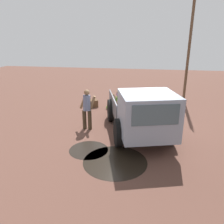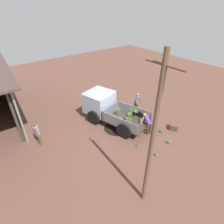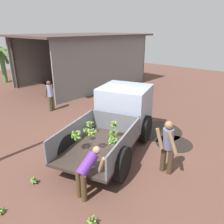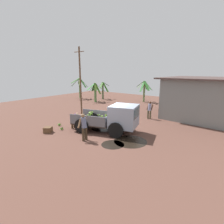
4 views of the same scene
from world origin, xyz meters
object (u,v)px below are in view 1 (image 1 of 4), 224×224
object	(u,v)px
utility_pole	(190,44)
banana_bunch_on_ground_1	(119,102)
banana_bunch_on_ground_0	(149,109)
wooden_crate_0	(93,103)
cargo_truck	(144,115)
person_foreground_visitor	(87,108)
person_worker_loading	(120,99)
banana_bunch_on_ground_2	(108,107)
banana_bunch_on_ground_3	(143,103)

from	to	relation	value
utility_pole	banana_bunch_on_ground_1	world-z (taller)	utility_pole
banana_bunch_on_ground_0	wooden_crate_0	xyz separation A→B (m)	(-0.25, -3.05, 0.10)
cargo_truck	banana_bunch_on_ground_0	size ratio (longest dim) A/B	21.44
cargo_truck	person_foreground_visitor	bearing A→B (deg)	-125.91
cargo_truck	wooden_crate_0	xyz separation A→B (m)	(-3.77, -2.84, -0.85)
utility_pole	wooden_crate_0	world-z (taller)	utility_pole
cargo_truck	utility_pole	world-z (taller)	utility_pole
cargo_truck	person_worker_loading	bearing A→B (deg)	-173.31
person_foreground_visitor	banana_bunch_on_ground_2	distance (m)	2.80
cargo_truck	banana_bunch_on_ground_0	world-z (taller)	cargo_truck
wooden_crate_0	person_worker_loading	bearing A→B (deg)	61.46
banana_bunch_on_ground_1	banana_bunch_on_ground_3	distance (m)	1.36
cargo_truck	person_foreground_visitor	distance (m)	2.44
person_worker_loading	cargo_truck	bearing A→B (deg)	28.90
banana_bunch_on_ground_0	wooden_crate_0	distance (m)	3.06
utility_pole	banana_bunch_on_ground_2	bearing A→B (deg)	-60.35
banana_bunch_on_ground_3	person_foreground_visitor	bearing A→B (deg)	-29.87
banana_bunch_on_ground_1	wooden_crate_0	world-z (taller)	wooden_crate_0
person_worker_loading	banana_bunch_on_ground_3	size ratio (longest dim) A/B	6.32
utility_pole	banana_bunch_on_ground_0	bearing A→B (deg)	-40.77
banana_bunch_on_ground_3	cargo_truck	bearing A→B (deg)	1.48
banana_bunch_on_ground_0	person_worker_loading	bearing A→B (deg)	-65.86
banana_bunch_on_ground_2	banana_bunch_on_ground_3	world-z (taller)	banana_bunch_on_ground_2
person_foreground_visitor	wooden_crate_0	distance (m)	3.08
banana_bunch_on_ground_2	utility_pole	bearing A→B (deg)	119.65
utility_pole	banana_bunch_on_ground_1	distance (m)	5.02
banana_bunch_on_ground_1	banana_bunch_on_ground_2	size ratio (longest dim) A/B	1.10
cargo_truck	banana_bunch_on_ground_3	size ratio (longest dim) A/B	23.94
banana_bunch_on_ground_3	wooden_crate_0	xyz separation A→B (m)	(0.84, -2.72, 0.10)
cargo_truck	banana_bunch_on_ground_1	xyz separation A→B (m)	(-4.41, -1.47, -0.93)
person_foreground_visitor	person_worker_loading	size ratio (longest dim) A/B	1.31
person_worker_loading	banana_bunch_on_ground_2	distance (m)	1.13
utility_pole	banana_bunch_on_ground_0	xyz separation A→B (m)	(2.33, -2.01, -3.12)
utility_pole	banana_bunch_on_ground_3	bearing A→B (deg)	-62.03
utility_pole	person_worker_loading	world-z (taller)	utility_pole
banana_bunch_on_ground_1	banana_bunch_on_ground_2	distance (m)	1.04
utility_pole	wooden_crate_0	bearing A→B (deg)	-67.65
utility_pole	banana_bunch_on_ground_0	world-z (taller)	utility_pole
person_foreground_visitor	banana_bunch_on_ground_2	bearing A→B (deg)	-6.67
cargo_truck	person_foreground_visitor	xyz separation A→B (m)	(-0.83, -2.29, -0.13)
person_worker_loading	banana_bunch_on_ground_3	xyz separation A→B (m)	(-1.72, 1.09, -0.65)
wooden_crate_0	person_foreground_visitor	bearing A→B (deg)	10.52
banana_bunch_on_ground_2	wooden_crate_0	world-z (taller)	wooden_crate_0
banana_bunch_on_ground_2	wooden_crate_0	distance (m)	0.95
banana_bunch_on_ground_0	wooden_crate_0	bearing A→B (deg)	-94.62
banana_bunch_on_ground_0	cargo_truck	bearing A→B (deg)	-3.44
person_worker_loading	banana_bunch_on_ground_0	xyz separation A→B (m)	(-0.64, 1.42, -0.64)
banana_bunch_on_ground_0	banana_bunch_on_ground_1	distance (m)	1.90
person_foreground_visitor	cargo_truck	bearing A→B (deg)	-108.90
person_foreground_visitor	banana_bunch_on_ground_1	xyz separation A→B (m)	(-3.58, 0.83, -0.80)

